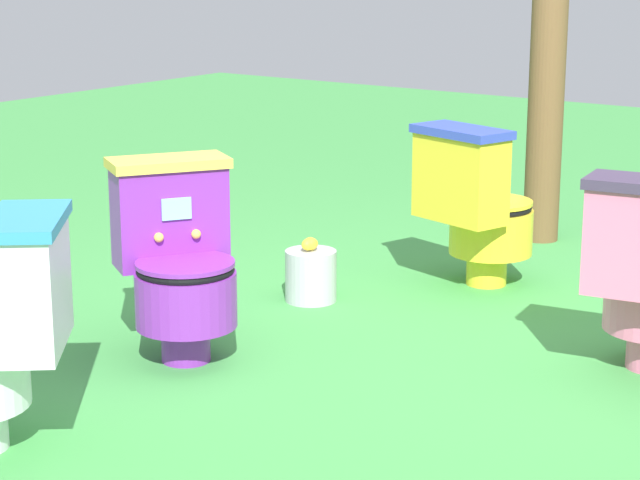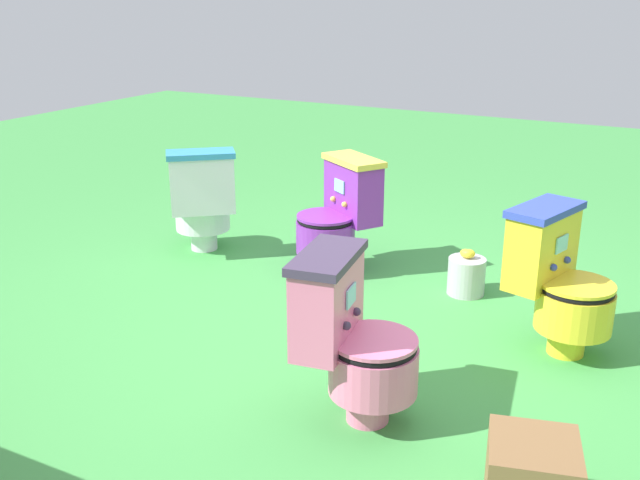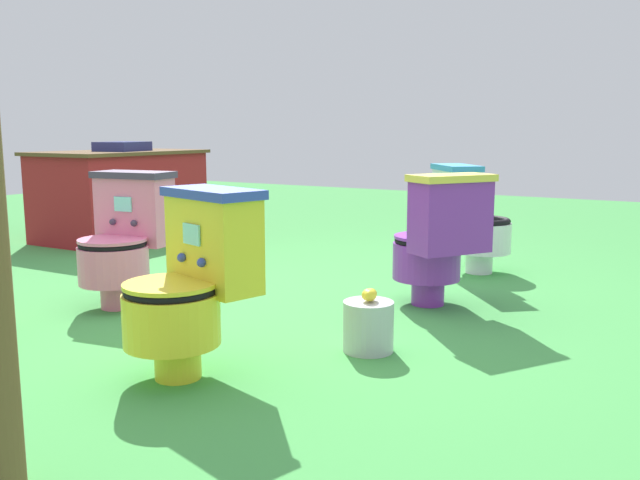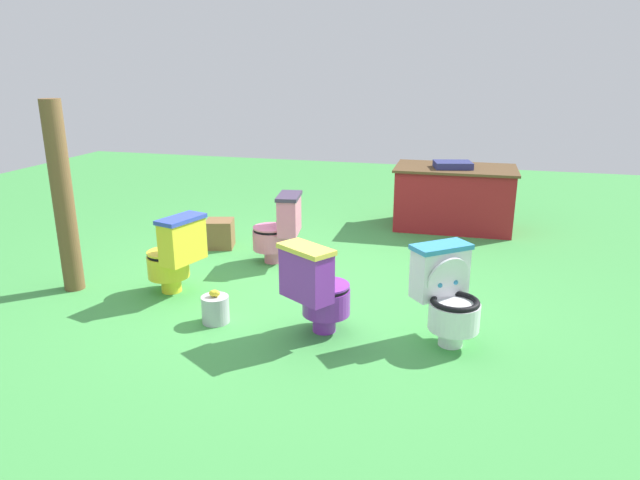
{
  "view_description": "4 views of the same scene",
  "coord_description": "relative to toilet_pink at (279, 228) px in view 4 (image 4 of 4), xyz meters",
  "views": [
    {
      "loc": [
        3.67,
        2.14,
        1.51
      ],
      "look_at": [
        0.29,
        -0.3,
        0.47
      ],
      "focal_mm": 68.14,
      "sensor_mm": 36.0,
      "label": 1
    },
    {
      "loc": [
        -1.47,
        3.12,
        1.73
      ],
      "look_at": [
        0.44,
        -0.44,
        0.32
      ],
      "focal_mm": 41.06,
      "sensor_mm": 36.0,
      "label": 2
    },
    {
      "loc": [
        -2.87,
        -2.07,
        0.95
      ],
      "look_at": [
        0.12,
        -0.29,
        0.38
      ],
      "focal_mm": 37.84,
      "sensor_mm": 36.0,
      "label": 3
    },
    {
      "loc": [
        1.57,
        -4.64,
        2.0
      ],
      "look_at": [
        0.32,
        -0.03,
        0.51
      ],
      "focal_mm": 32.12,
      "sensor_mm": 36.0,
      "label": 4
    }
  ],
  "objects": [
    {
      "name": "ground",
      "position": [
        0.32,
        -0.7,
        -0.37
      ],
      "size": [
        14.0,
        14.0,
        0.0
      ],
      "primitive_type": "plane",
      "color": "#429947"
    },
    {
      "name": "toilet_pink",
      "position": [
        0.0,
        0.0,
        0.0
      ],
      "size": [
        0.55,
        0.47,
        0.73
      ],
      "rotation": [
        0.0,
        0.0,
        1.73
      ],
      "color": "pink",
      "rests_on": "ground"
    },
    {
      "name": "toilet_yellow",
      "position": [
        -0.62,
        -1.03,
        0.0
      ],
      "size": [
        0.58,
        0.52,
        0.73
      ],
      "rotation": [
        0.0,
        0.0,
        1.29
      ],
      "color": "yellow",
      "rests_on": "ground"
    },
    {
      "name": "toilet_white",
      "position": [
        1.77,
        -1.35,
        0.0
      ],
      "size": [
        0.62,
        0.64,
        0.73
      ],
      "rotation": [
        0.0,
        0.0,
        3.84
      ],
      "color": "white",
      "rests_on": "ground"
    },
    {
      "name": "toilet_purple",
      "position": [
        0.82,
        -1.48,
        0.0
      ],
      "size": [
        0.6,
        0.63,
        0.73
      ],
      "rotation": [
        0.0,
        0.0,
        5.71
      ],
      "color": "purple",
      "rests_on": "ground"
    },
    {
      "name": "vendor_table",
      "position": [
        1.67,
        1.82,
        0.02
      ],
      "size": [
        1.48,
        0.89,
        0.85
      ],
      "rotation": [
        0.0,
        0.0,
        0.02
      ],
      "color": "maroon",
      "rests_on": "ground"
    },
    {
      "name": "wooden_post",
      "position": [
        -1.59,
        -1.19,
        0.48
      ],
      "size": [
        0.18,
        0.18,
        1.71
      ],
      "primitive_type": "cylinder",
      "color": "brown",
      "rests_on": "ground"
    },
    {
      "name": "small_crate",
      "position": [
        -0.81,
        0.31,
        -0.21
      ],
      "size": [
        0.36,
        0.36,
        0.32
      ],
      "primitive_type": "cube",
      "rotation": [
        0.0,
        0.0,
        3.41
      ],
      "color": "brown",
      "rests_on": "ground"
    },
    {
      "name": "lemon_bucket",
      "position": [
        -0.02,
        -1.5,
        -0.25
      ],
      "size": [
        0.22,
        0.22,
        0.28
      ],
      "color": "#B7B7BF",
      "rests_on": "ground"
    }
  ]
}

